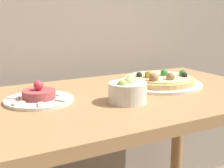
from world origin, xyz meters
name	(u,v)px	position (x,y,z in m)	size (l,w,h in m)	color
dining_table	(113,127)	(0.00, 0.32, 0.61)	(1.19, 0.65, 0.73)	#AD7F51
pizza_plate	(159,81)	(0.24, 0.38, 0.75)	(0.33, 0.33, 0.06)	silver
tartare_plate	(39,97)	(-0.24, 0.38, 0.74)	(0.22, 0.22, 0.07)	silver
small_bowl	(127,92)	(0.00, 0.23, 0.76)	(0.12, 0.12, 0.08)	silver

